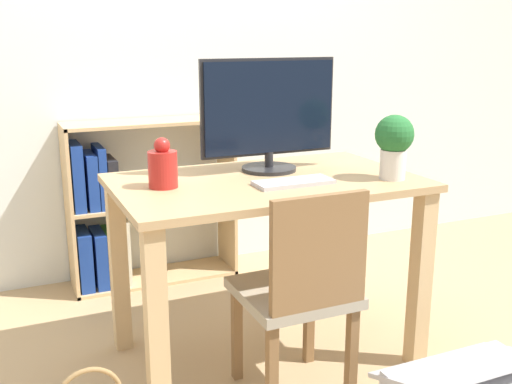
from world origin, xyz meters
The scene contains 9 objects.
ground_plane centered at (0.00, 0.00, 0.00)m, with size 10.00×10.00×0.00m, color tan.
wall_back centered at (0.00, 1.19, 1.30)m, with size 8.00×0.05×2.60m.
desk centered at (0.00, 0.00, 0.63)m, with size 1.20×0.74×0.78m.
monitor centered at (0.08, 0.14, 1.03)m, with size 0.60×0.23×0.47m.
keyboard centered at (0.06, -0.12, 0.79)m, with size 0.31×0.13×0.02m.
vase centered at (-0.41, 0.03, 0.86)m, with size 0.11×0.11×0.19m.
potted_plant centered at (0.46, -0.20, 0.93)m, with size 0.15×0.15×0.26m.
chair centered at (-0.02, -0.35, 0.45)m, with size 0.40×0.40×0.83m.
bookshelf centered at (-0.40, 1.01, 0.40)m, with size 0.90×0.28×0.90m.
Camera 1 is at (-0.98, -2.11, 1.33)m, focal length 42.00 mm.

